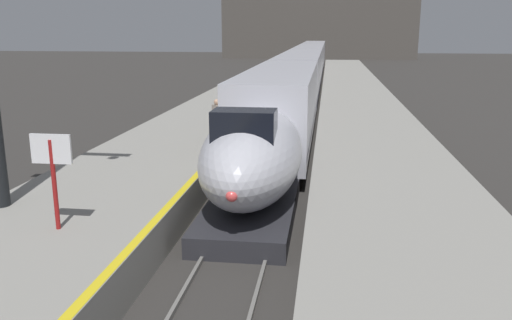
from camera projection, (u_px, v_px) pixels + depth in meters
The scene contains 9 objects.
platform_left at pixel (197, 133), 25.16m from camera, with size 4.80×110.00×1.05m, color gray.
platform_right at pixel (370, 138), 24.11m from camera, with size 4.80×110.00×1.05m, color gray.
platform_left_safety_stripe at pixel (244, 123), 24.74m from camera, with size 0.20×107.80×0.01m, color yellow.
rail_main_left at pixel (272, 134), 27.49m from camera, with size 0.08×110.00×0.12m, color slate.
rail_main_right at pixel (301, 134), 27.29m from camera, with size 0.08×110.00×0.12m, color slate.
highspeed_train_main at pixel (305, 68), 47.29m from camera, with size 2.92×75.50×3.60m.
passenger_mid_platform at pixel (217, 117), 20.28m from camera, with size 0.42×0.43×1.69m.
departure_info_board at pixel (52, 162), 11.27m from camera, with size 0.90×0.10×2.12m.
terminus_back_wall at pixel (319, 20), 97.41m from camera, with size 36.00×2.00×14.00m, color #4C4742.
Camera 1 is at (2.06, 0.61, 5.30)m, focal length 37.13 mm.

